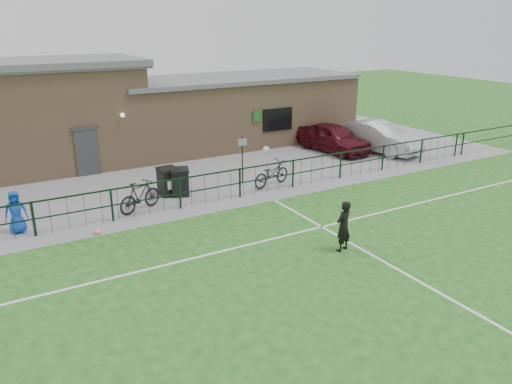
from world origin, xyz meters
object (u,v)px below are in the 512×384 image
sign_post (242,159)px  car_silver (377,137)px  wheelie_bin_left (168,182)px  ball_ground (97,231)px  car_maroon (333,138)px  wheelie_bin_right (180,183)px  spectator_child (16,212)px  bicycle_d (140,196)px  bicycle_e (271,174)px

sign_post → car_silver: sign_post is taller
wheelie_bin_left → car_silver: (12.02, 1.06, 0.27)m
ball_ground → car_maroon: bearing=19.6°
wheelie_bin_right → car_silver: bearing=25.4°
wheelie_bin_left → sign_post: bearing=-2.6°
wheelie_bin_left → car_maroon: car_maroon is taller
car_maroon → spectator_child: 16.00m
car_silver → spectator_child: car_silver is taller
sign_post → car_maroon: size_ratio=0.45×
spectator_child → sign_post: bearing=9.8°
bicycle_d → car_maroon: bearing=-97.8°
sign_post → car_maroon: (6.68, 2.23, -0.25)m
car_maroon → spectator_child: car_maroon is taller
sign_post → car_silver: size_ratio=0.42×
car_silver → sign_post: bearing=174.3°
sign_post → car_silver: bearing=7.1°
wheelie_bin_right → spectator_child: size_ratio=0.70×
sign_post → bicycle_e: (0.80, -1.07, -0.48)m
wheelie_bin_left → ball_ground: bearing=-145.5°
car_silver → spectator_child: bearing=174.2°
wheelie_bin_right → sign_post: size_ratio=0.50×
car_maroon → bicycle_e: size_ratio=2.21×
bicycle_d → spectator_child: 4.11m
spectator_child → wheelie_bin_right: bearing=10.8°
bicycle_d → bicycle_e: bearing=-113.2°
ball_ground → bicycle_d: bearing=36.1°
wheelie_bin_right → sign_post: (2.96, 0.26, 0.50)m
sign_post → bicycle_e: bearing=-53.0°
wheelie_bin_left → spectator_child: (-5.62, -1.11, 0.21)m
wheelie_bin_left → car_maroon: size_ratio=0.23×
sign_post → spectator_child: size_ratio=1.39×
bicycle_e → spectator_child: spectator_child is taller
car_maroon → bicycle_e: bearing=-156.6°
wheelie_bin_right → bicycle_e: bicycle_e is taller
car_silver → ball_ground: size_ratio=21.23×
wheelie_bin_left → car_maroon: bearing=10.1°
wheelie_bin_left → ball_ground: wheelie_bin_left is taller
wheelie_bin_left → car_silver: bearing=2.7°
wheelie_bin_right → bicycle_e: 3.85m
car_silver → spectator_child: size_ratio=3.32×
wheelie_bin_right → car_maroon: size_ratio=0.23×
spectator_child → ball_ground: size_ratio=6.39×
car_maroon → ball_ground: size_ratio=19.59×
wheelie_bin_right → wheelie_bin_left: bearing=163.8°
car_silver → ball_ground: bearing=-179.6°
wheelie_bin_left → sign_post: (3.35, -0.02, 0.49)m
wheelie_bin_right → spectator_child: spectator_child is taller
wheelie_bin_right → car_silver: size_ratio=0.21×
car_maroon → wheelie_bin_left: bearing=-173.5°
sign_post → car_maroon: 7.04m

